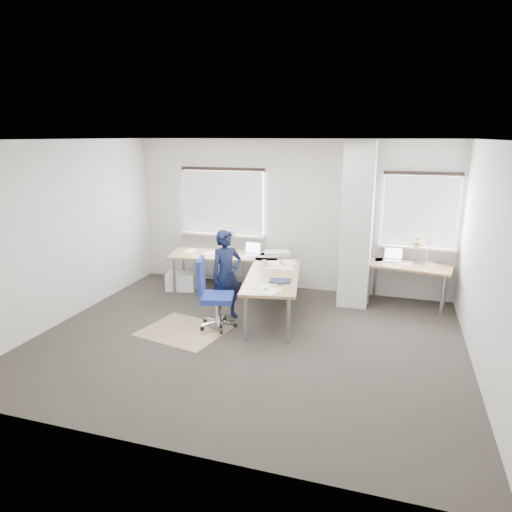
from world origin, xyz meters
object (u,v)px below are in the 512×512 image
(desk_main, at_px, (250,265))
(person, at_px, (226,275))
(task_chair, at_px, (215,308))
(desk_side, at_px, (409,267))

(desk_main, bearing_deg, person, -112.10)
(desk_main, relative_size, task_chair, 2.58)
(person, bearing_deg, desk_side, -20.36)
(desk_side, height_order, task_chair, desk_side)
(desk_main, height_order, person, person)
(task_chair, bearing_deg, person, 68.58)
(task_chair, height_order, person, person)
(task_chair, relative_size, person, 0.76)
(person, bearing_deg, task_chair, -144.95)
(desk_main, distance_m, person, 0.75)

